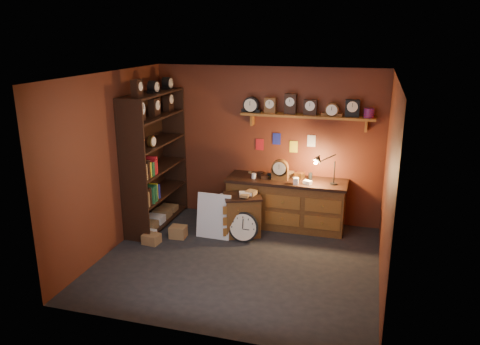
% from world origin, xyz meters
% --- Properties ---
extents(floor, '(4.00, 4.00, 0.00)m').
position_xyz_m(floor, '(0.00, 0.00, 0.00)').
color(floor, black).
rests_on(floor, ground).
extents(room_shell, '(4.02, 3.62, 2.71)m').
position_xyz_m(room_shell, '(0.04, 0.11, 1.72)').
color(room_shell, '#5E2816').
rests_on(room_shell, ground).
extents(shelving_unit, '(0.47, 1.60, 2.58)m').
position_xyz_m(shelving_unit, '(-1.79, 0.98, 1.25)').
color(shelving_unit, black).
rests_on(shelving_unit, ground).
extents(workbench, '(2.04, 0.66, 1.36)m').
position_xyz_m(workbench, '(0.42, 1.47, 0.47)').
color(workbench, brown).
rests_on(workbench, ground).
extents(low_cabinet, '(0.75, 0.70, 0.77)m').
position_xyz_m(low_cabinet, '(-0.21, 0.95, 0.37)').
color(low_cabinet, brown).
rests_on(low_cabinet, ground).
extents(big_round_clock, '(0.49, 0.16, 0.49)m').
position_xyz_m(big_round_clock, '(-0.12, 0.69, 0.24)').
color(big_round_clock, black).
rests_on(big_round_clock, ground).
extents(white_panel, '(0.57, 0.17, 0.75)m').
position_xyz_m(white_panel, '(-0.63, 0.70, 0.00)').
color(white_panel, silver).
rests_on(white_panel, ground).
extents(mini_fridge, '(0.71, 0.73, 0.57)m').
position_xyz_m(mini_fridge, '(-0.37, 1.30, 0.28)').
color(mini_fridge, silver).
rests_on(mini_fridge, ground).
extents(floor_box_a, '(0.28, 0.24, 0.16)m').
position_xyz_m(floor_box_a, '(-1.50, 0.19, 0.08)').
color(floor_box_a, olive).
rests_on(floor_box_a, ground).
extents(floor_box_b, '(0.26, 0.30, 0.13)m').
position_xyz_m(floor_box_b, '(-1.65, 0.32, 0.07)').
color(floor_box_b, white).
rests_on(floor_box_b, ground).
extents(floor_box_c, '(0.27, 0.23, 0.19)m').
position_xyz_m(floor_box_c, '(-1.18, 0.52, 0.10)').
color(floor_box_c, olive).
rests_on(floor_box_c, ground).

